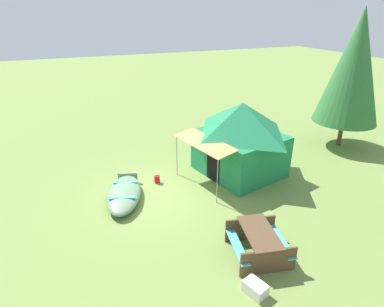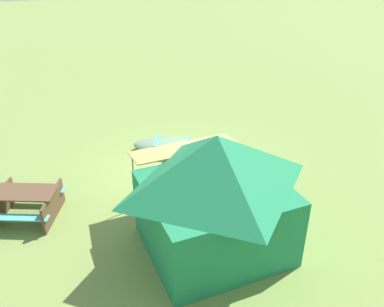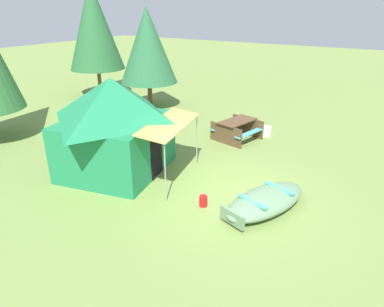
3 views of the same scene
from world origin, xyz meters
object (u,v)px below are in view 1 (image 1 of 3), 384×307
(beached_rowboat, at_px, (124,194))
(canvas_cabin_tent, at_px, (241,138))
(fuel_can, at_px, (157,179))
(cooler_box, at_px, (255,288))
(picnic_table, at_px, (259,241))
(pine_tree_back_right, at_px, (354,67))

(beached_rowboat, distance_m, canvas_cabin_tent, 5.11)
(canvas_cabin_tent, height_order, fuel_can, canvas_cabin_tent)
(beached_rowboat, height_order, fuel_can, beached_rowboat)
(canvas_cabin_tent, xyz_separation_m, cooler_box, (5.73, -2.90, -1.40))
(beached_rowboat, relative_size, picnic_table, 1.56)
(beached_rowboat, relative_size, cooler_box, 5.26)
(beached_rowboat, xyz_separation_m, canvas_cabin_tent, (-0.29, 4.93, 1.32))
(beached_rowboat, xyz_separation_m, fuel_can, (-0.73, 1.46, -0.09))
(canvas_cabin_tent, bearing_deg, fuel_can, -97.32)
(canvas_cabin_tent, distance_m, cooler_box, 6.57)
(beached_rowboat, relative_size, fuel_can, 9.93)
(beached_rowboat, distance_m, pine_tree_back_right, 11.76)
(beached_rowboat, height_order, canvas_cabin_tent, canvas_cabin_tent)
(cooler_box, distance_m, pine_tree_back_right, 11.70)
(picnic_table, height_order, fuel_can, picnic_table)
(picnic_table, bearing_deg, canvas_cabin_tent, 155.73)
(pine_tree_back_right, bearing_deg, picnic_table, -57.91)
(fuel_can, distance_m, pine_tree_back_right, 10.38)
(canvas_cabin_tent, xyz_separation_m, picnic_table, (4.60, -2.07, -1.08))
(canvas_cabin_tent, relative_size, fuel_can, 14.79)
(picnic_table, distance_m, cooler_box, 1.43)
(fuel_can, bearing_deg, pine_tree_back_right, 90.91)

